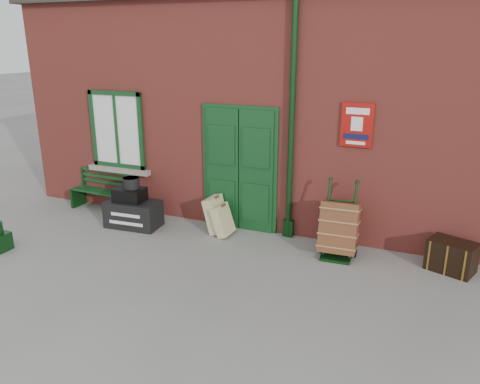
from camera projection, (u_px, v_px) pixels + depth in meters
The scene contains 10 objects.
ground at pixel (221, 263), 7.30m from camera, with size 80.00×80.00×0.00m, color gray.
station_building at pixel (291, 99), 9.70m from camera, with size 10.30×4.30×4.36m.
bench at pixel (104, 190), 9.52m from camera, with size 1.37×0.48×0.84m.
houdini_trunk at pixel (134, 214), 8.69m from camera, with size 0.98×0.54×0.49m, color black.
strongbox at pixel (130, 195), 8.59m from camera, with size 0.54×0.39×0.25m, color black.
hatbox at pixel (131, 183), 8.54m from camera, with size 0.30×0.30×0.20m, color black.
suitcase_back at pixel (216, 214), 8.42m from camera, with size 0.18×0.46×0.64m, color #C6B982.
suitcase_front at pixel (223, 220), 8.28m from camera, with size 0.16×0.41×0.55m, color #C6B982.
porter_trolley at pixel (339, 228), 7.43m from camera, with size 0.61×0.66×1.21m.
dark_trunk at pixel (451, 256), 7.00m from camera, with size 0.66×0.43×0.48m, color black.
Camera 1 is at (2.83, -5.97, 3.31)m, focal length 35.00 mm.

